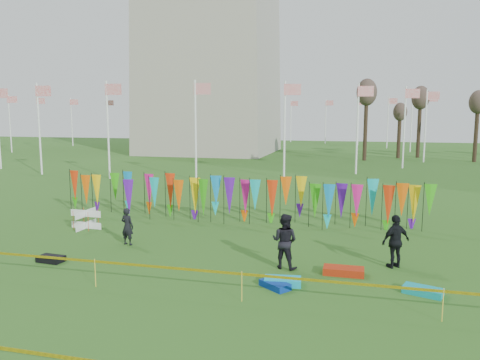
% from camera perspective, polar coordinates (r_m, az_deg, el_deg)
% --- Properties ---
extents(ground, '(160.00, 160.00, 0.00)m').
position_cam_1_polar(ground, '(16.66, -7.61, -10.69)').
color(ground, '#295718').
rests_on(ground, ground).
extents(flagpole_ring, '(57.40, 56.16, 8.00)m').
position_cam_1_polar(flagpole_ring, '(65.73, -3.46, 6.88)').
color(flagpole_ring, white).
rests_on(flagpole_ring, ground).
extents(banner_row, '(18.64, 0.64, 2.21)m').
position_cam_1_polar(banner_row, '(23.18, -0.13, -1.89)').
color(banner_row, black).
rests_on(banner_row, ground).
extents(caution_tape_near, '(26.00, 0.02, 0.90)m').
position_cam_1_polar(caution_tape_near, '(14.58, -11.78, -10.32)').
color(caution_tape_near, '#DFCA04').
rests_on(caution_tape_near, ground).
extents(caution_tape_far, '(26.00, 0.02, 0.90)m').
position_cam_1_polar(caution_tape_far, '(10.47, -25.19, -18.54)').
color(caution_tape_far, '#DFCA04').
rests_on(caution_tape_far, ground).
extents(box_kite, '(0.82, 0.82, 0.91)m').
position_cam_1_polar(box_kite, '(23.06, -18.27, -4.57)').
color(box_kite, red).
rests_on(box_kite, ground).
extents(person_left, '(0.62, 0.50, 1.54)m').
position_cam_1_polar(person_left, '(19.77, -13.58, -5.52)').
color(person_left, black).
rests_on(person_left, ground).
extents(person_mid, '(1.05, 0.79, 1.93)m').
position_cam_1_polar(person_mid, '(16.41, 5.46, -7.42)').
color(person_mid, black).
rests_on(person_mid, ground).
extents(person_right, '(1.26, 1.15, 1.88)m').
position_cam_1_polar(person_right, '(17.26, 18.44, -7.11)').
color(person_right, black).
rests_on(person_right, ground).
extents(kite_bag_turquoise, '(1.21, 0.71, 0.23)m').
position_cam_1_polar(kite_bag_turquoise, '(15.10, 5.21, -12.19)').
color(kite_bag_turquoise, '#0EB4D4').
rests_on(kite_bag_turquoise, ground).
extents(kite_bag_blue, '(1.07, 0.98, 0.20)m').
position_cam_1_polar(kite_bag_blue, '(14.83, 4.28, -12.63)').
color(kite_bag_blue, '#093298').
rests_on(kite_bag_blue, ground).
extents(kite_bag_red, '(1.34, 0.62, 0.24)m').
position_cam_1_polar(kite_bag_red, '(16.31, 12.51, -10.78)').
color(kite_bag_red, '#B4270C').
rests_on(kite_bag_red, ground).
extents(kite_bag_black, '(0.98, 0.62, 0.22)m').
position_cam_1_polar(kite_bag_black, '(18.56, -22.05, -8.90)').
color(kite_bag_black, black).
rests_on(kite_bag_black, ground).
extents(kite_bag_teal, '(1.23, 0.88, 0.21)m').
position_cam_1_polar(kite_bag_teal, '(15.32, 21.40, -12.46)').
color(kite_bag_teal, '#0C9FAA').
rests_on(kite_bag_teal, ground).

